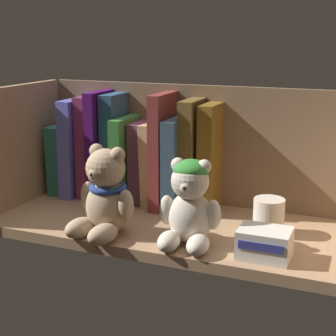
{
  "coord_description": "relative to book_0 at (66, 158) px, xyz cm",
  "views": [
    {
      "loc": [
        33.75,
        -86.0,
        37.04
      ],
      "look_at": [
        -1.23,
        0.0,
        12.76
      ],
      "focal_mm": 55.48,
      "sensor_mm": 36.0,
      "label": 1
    }
  ],
  "objects": [
    {
      "name": "book_5",
      "position": [
        16.02,
        -0.0,
        1.43
      ],
      "size": [
        2.46,
        14.43,
        18.11
      ],
      "primitive_type": "cube",
      "color": "#347A32",
      "rests_on": "shelf_board"
    },
    {
      "name": "shelf_back_panel",
      "position": [
        30.47,
        3.8,
        3.74
      ],
      "size": [
        69.91,
        1.2,
        26.75
      ],
      "primitive_type": "cube",
      "color": "brown",
      "rests_on": "ground"
    },
    {
      "name": "shelf_side_panel_left",
      "position": [
        -4.08,
        -10.73,
        3.74
      ],
      "size": [
        1.6,
        30.26,
        26.75
      ],
      "primitive_type": "cube",
      "color": "#A87F5B",
      "rests_on": "ground"
    },
    {
      "name": "book_11",
      "position": [
        34.19,
        0.0,
        3.2
      ],
      "size": [
        3.0,
        9.6,
        21.66
      ],
      "primitive_type": "cube",
      "color": "brown",
      "rests_on": "shelf_board"
    },
    {
      "name": "book_8",
      "position": [
        24.59,
        0.0,
        4.09
      ],
      "size": [
        2.4,
        14.45,
        23.43
      ],
      "primitive_type": "cube",
      "color": "maroon",
      "rests_on": "shelf_board"
    },
    {
      "name": "book_10",
      "position": [
        30.88,
        0.0,
        3.55
      ],
      "size": [
        2.93,
        11.49,
        22.35
      ],
      "primitive_type": "cube",
      "color": "brown",
      "rests_on": "shelf_board"
    },
    {
      "name": "book_4",
      "position": [
        12.89,
        0.0,
        3.73
      ],
      "size": [
        3.12,
        9.58,
        22.72
      ],
      "primitive_type": "cube",
      "color": "navy",
      "rests_on": "shelf_board"
    },
    {
      "name": "book_1",
      "position": [
        3.64,
        -0.0,
        2.98
      ],
      "size": [
        3.41,
        13.08,
        21.27
      ],
      "primitive_type": "cube",
      "rotation": [
        0.0,
        0.02,
        0.0
      ],
      "color": "#6065D0",
      "rests_on": "shelf_board"
    },
    {
      "name": "book_0",
      "position": [
        0.0,
        0.0,
        0.0
      ],
      "size": [
        3.59,
        10.82,
        15.26
      ],
      "primitive_type": "cube",
      "rotation": [
        0.0,
        -0.0,
        0.0
      ],
      "color": "#287068",
      "rests_on": "shelf_board"
    },
    {
      "name": "book_2",
      "position": [
        6.97,
        0.0,
        3.38
      ],
      "size": [
        2.96,
        10.38,
        22.02
      ],
      "primitive_type": "cube",
      "color": "#7E2E54",
      "rests_on": "shelf_board"
    },
    {
      "name": "book_7",
      "position": [
        21.95,
        0.0,
        1.0
      ],
      "size": [
        2.74,
        11.49,
        17.33
      ],
      "primitive_type": "cube",
      "rotation": [
        0.0,
        -0.03,
        0.0
      ],
      "color": "tan",
      "rests_on": "shelf_board"
    },
    {
      "name": "shelf_board",
      "position": [
        30.47,
        -10.73,
        -8.63
      ],
      "size": [
        67.51,
        27.86,
        2.0
      ],
      "primitive_type": "cube",
      "color": "#A87F5B",
      "rests_on": "ground"
    },
    {
      "name": "teddy_bear_smaller",
      "position": [
        36.44,
        -18.88,
        -0.57
      ],
      "size": [
        10.91,
        11.14,
        14.88
      ],
      "color": "beige",
      "rests_on": "shelf_board"
    },
    {
      "name": "book_6",
      "position": [
        19.05,
        0.0,
        0.9
      ],
      "size": [
        2.92,
        9.11,
        17.05
      ],
      "primitive_type": "cube",
      "color": "#6A3850",
      "rests_on": "shelf_board"
    },
    {
      "name": "pillar_candle",
      "position": [
        47.94,
        -8.89,
        -4.39
      ],
      "size": [
        5.56,
        5.56,
        6.48
      ],
      "primitive_type": "cylinder",
      "color": "silver",
      "rests_on": "shelf_board"
    },
    {
      "name": "small_product_box",
      "position": [
        49.48,
        -19.55,
        -5.21
      ],
      "size": [
        8.3,
        6.4,
        4.83
      ],
      "color": "silver",
      "rests_on": "shelf_board"
    },
    {
      "name": "book_9",
      "position": [
        27.61,
        0.0,
        1.66
      ],
      "size": [
        3.0,
        14.53,
        18.58
      ],
      "primitive_type": "cube",
      "rotation": [
        0.0,
        -0.0,
        0.0
      ],
      "color": "#334B62",
      "rests_on": "shelf_board"
    },
    {
      "name": "book_3",
      "position": [
        9.89,
        0.0,
        3.96
      ],
      "size": [
        2.25,
        12.98,
        23.19
      ],
      "primitive_type": "cube",
      "rotation": [
        0.0,
        0.0,
        0.0
      ],
      "color": "#430E5C",
      "rests_on": "shelf_board"
    },
    {
      "name": "teddy_bear_larger",
      "position": [
        21.04,
        -20.04,
        -0.75
      ],
      "size": [
        12.17,
        12.56,
        16.1
      ],
      "color": "tan",
      "rests_on": "shelf_board"
    }
  ]
}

